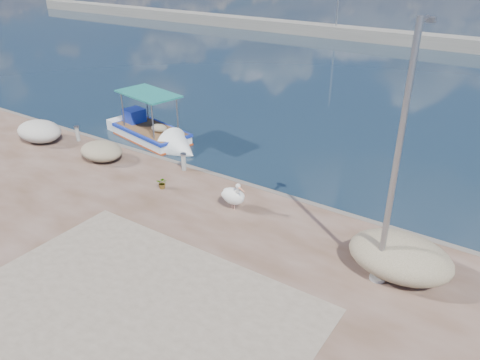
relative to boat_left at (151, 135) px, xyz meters
The scene contains 12 objects.
ground 10.71m from the boat_left, 43.13° to the right, with size 1400.00×1400.00×0.00m, color #162635.
quay_patch 13.57m from the boat_left, 49.50° to the right, with size 9.00×7.00×0.01m, color gray.
breakwater 33.60m from the boat_left, 76.56° to the left, with size 120.00×2.20×7.50m.
boat_left is the anchor object (origin of this frame).
pelican 9.09m from the boat_left, 27.78° to the right, with size 1.18×0.81×1.13m.
lamp_post 14.93m from the boat_left, 20.81° to the right, with size 0.44×0.96×7.00m.
bollard_near 5.29m from the boat_left, 31.25° to the right, with size 0.24×0.24×0.74m.
bollard_far 3.58m from the boat_left, 120.76° to the right, with size 0.24×0.24×0.74m.
potted_plant 6.60m from the boat_left, 42.37° to the right, with size 0.42×0.36×0.46m, color #33722D.
net_pile_c 14.68m from the boat_left, 18.29° to the right, with size 2.90×2.07×1.14m, color tan.
net_pile_a 5.24m from the boat_left, 129.23° to the right, with size 2.36×1.72×0.97m, color beige.
net_pile_b 4.01m from the boat_left, 77.88° to the right, with size 1.98×1.54×0.77m, color tan.
Camera 1 is at (8.35, -8.64, 8.83)m, focal length 35.00 mm.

